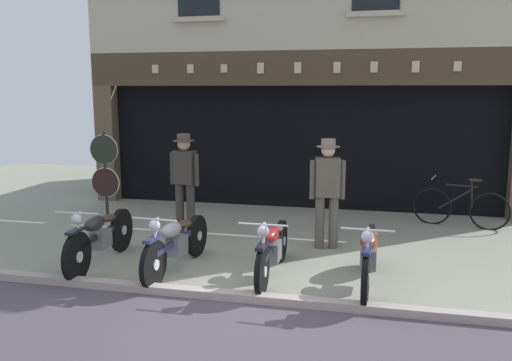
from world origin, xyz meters
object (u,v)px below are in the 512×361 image
Objects in this scene: motorcycle_left at (100,236)px; shopkeeper_center at (327,188)px; motorcycle_center_right at (369,255)px; motorcycle_center at (272,248)px; salesman_left at (185,178)px; motorcycle_center_left at (176,242)px; advert_board_near at (405,128)px; tyre_sign_pole at (105,167)px; leaning_bicycle at (461,207)px.

shopkeeper_center is at bearing -155.65° from motorcycle_left.
motorcycle_left is 1.04× the size of motorcycle_center_right.
motorcycle_center is 1.12× the size of shopkeeper_center.
motorcycle_center_right is 1.12× the size of salesman_left.
motorcycle_center_left is 2.28× the size of advert_board_near.
motorcycle_center is at bearing -1.04° from motorcycle_center_right.
motorcycle_center_right is 1.15× the size of tyre_sign_pole.
salesman_left is at bearing -17.61° from tyre_sign_pole.
shopkeeper_center is 4.50m from tyre_sign_pole.
motorcycle_center is at bearing 179.20° from motorcycle_left.
shopkeeper_center reaches higher than leaning_bicycle.
advert_board_near is at bearing -136.61° from motorcycle_left.
motorcycle_center_left is at bearing 177.55° from motorcycle_left.
salesman_left is (-3.22, 1.95, 0.56)m from motorcycle_center_right.
motorcycle_center_right is (2.63, -0.00, 0.01)m from motorcycle_center_left.
advert_board_near reaches higher than shopkeeper_center.
salesman_left reaches higher than motorcycle_center_right.
motorcycle_center_left is 2.11m from salesman_left.
motorcycle_center_right is 4.73m from advert_board_near.
tyre_sign_pole is at bearing -65.51° from motorcycle_left.
motorcycle_center_right is at bearing 177.60° from motorcycle_left.
motorcycle_center is at bearing 57.44° from shopkeeper_center.
motorcycle_center_right is at bearing 102.72° from shopkeeper_center.
motorcycle_left is at bearing 3.76° from motorcycle_center_left.
salesman_left is at bearing -69.25° from motorcycle_center_left.
motorcycle_center_right is at bearing -176.16° from motorcycle_center_left.
salesman_left is at bearing -19.60° from shopkeeper_center.
leaning_bicycle is at bearing -45.63° from advert_board_near.
tyre_sign_pole is 6.79m from leaning_bicycle.
tyre_sign_pole reaches higher than motorcycle_center.
tyre_sign_pole is (-1.86, 0.59, 0.04)m from salesman_left.
motorcycle_center_left is 1.16× the size of salesman_left.
motorcycle_center is 1.28m from motorcycle_center_right.
shopkeeper_center reaches higher than motorcycle_center.
motorcycle_left is 1.00× the size of motorcycle_center_left.
salesman_left is (0.58, 1.95, 0.56)m from motorcycle_left.
motorcycle_center_right is 5.71m from tyre_sign_pole.
tyre_sign_pole is at bearing -42.14° from motorcycle_center_left.
motorcycle_center_left is 1.03× the size of motorcycle_center.
motorcycle_left is at bearing 15.66° from shopkeeper_center.
motorcycle_left is 3.52m from shopkeeper_center.
advert_board_near is 0.54× the size of leaning_bicycle.
salesman_left is (-1.94, 1.88, 0.58)m from motorcycle_center.
motorcycle_left is 1.16× the size of shopkeeper_center.
tyre_sign_pole is at bearing -23.52° from shopkeeper_center.
motorcycle_center is 1.18× the size of leaning_bicycle.
motorcycle_center_left is at bearing 2.14° from motorcycle_center_right.
advert_board_near is at bearing -124.56° from shopkeeper_center.
motorcycle_left is 1.22× the size of leaning_bicycle.
shopkeeper_center is at bearing -64.08° from motorcycle_center_right.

